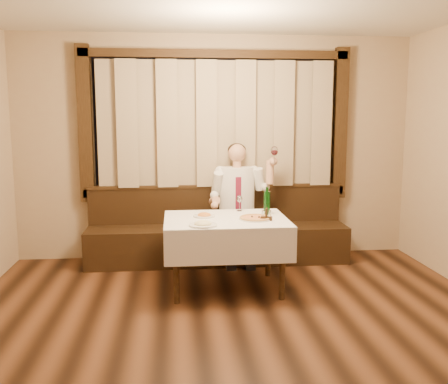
{
  "coord_description": "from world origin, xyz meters",
  "views": [
    {
      "loc": [
        -0.52,
        -3.33,
        1.82
      ],
      "look_at": [
        0.0,
        1.9,
        1.0
      ],
      "focal_mm": 40.0,
      "sensor_mm": 36.0,
      "label": 1
    }
  ],
  "objects": [
    {
      "name": "banquette",
      "position": [
        0.0,
        2.72,
        0.31
      ],
      "size": [
        3.2,
        0.61,
        0.94
      ],
      "color": "black",
      "rests_on": "ground"
    },
    {
      "name": "green_bottle",
      "position": [
        0.46,
        1.86,
        0.89
      ],
      "size": [
        0.07,
        0.07,
        0.31
      ],
      "rotation": [
        0.0,
        0.0,
        -0.18
      ],
      "color": "#125515",
      "rests_on": "dining_table"
    },
    {
      "name": "table_wine_glass",
      "position": [
        0.19,
        2.08,
        0.88
      ],
      "size": [
        0.07,
        0.07,
        0.17
      ],
      "rotation": [
        0.0,
        0.0,
        0.33
      ],
      "color": "white",
      "rests_on": "dining_table"
    },
    {
      "name": "pizza",
      "position": [
        0.29,
        1.61,
        0.77
      ],
      "size": [
        0.33,
        0.33,
        0.04
      ],
      "rotation": [
        0.0,
        0.0,
        0.26
      ],
      "color": "white",
      "rests_on": "dining_table"
    },
    {
      "name": "pasta_red",
      "position": [
        -0.22,
        1.8,
        0.79
      ],
      "size": [
        0.23,
        0.23,
        0.08
      ],
      "rotation": [
        0.0,
        0.0,
        -0.1
      ],
      "color": "white",
      "rests_on": "dining_table"
    },
    {
      "name": "seated_man",
      "position": [
        0.25,
        2.63,
        0.85
      ],
      "size": [
        0.82,
        0.61,
        1.47
      ],
      "color": "black",
      "rests_on": "ground"
    },
    {
      "name": "room",
      "position": [
        -0.0,
        0.97,
        1.5
      ],
      "size": [
        5.01,
        6.01,
        2.81
      ],
      "color": "black",
      "rests_on": "ground"
    },
    {
      "name": "dining_table",
      "position": [
        0.0,
        1.7,
        0.65
      ],
      "size": [
        1.27,
        0.97,
        0.76
      ],
      "color": "black",
      "rests_on": "ground"
    },
    {
      "name": "cruet_caddy",
      "position": [
        0.4,
        1.56,
        0.8
      ],
      "size": [
        0.13,
        0.09,
        0.12
      ],
      "rotation": [
        0.0,
        0.0,
        -0.34
      ],
      "color": "black",
      "rests_on": "dining_table"
    },
    {
      "name": "pasta_cream",
      "position": [
        -0.26,
        1.36,
        0.79
      ],
      "size": [
        0.27,
        0.27,
        0.09
      ],
      "rotation": [
        0.0,
        0.0,
        -0.13
      ],
      "color": "white",
      "rests_on": "dining_table"
    }
  ]
}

